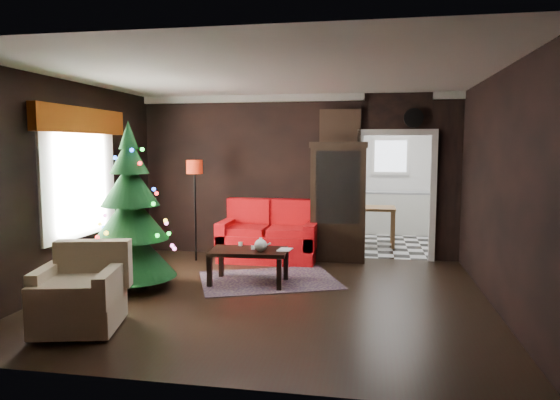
% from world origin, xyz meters
% --- Properties ---
extents(floor, '(5.50, 5.50, 0.00)m').
position_xyz_m(floor, '(0.00, 0.00, 0.00)').
color(floor, black).
rests_on(floor, ground).
extents(ceiling, '(5.50, 5.50, 0.00)m').
position_xyz_m(ceiling, '(0.00, 0.00, 2.80)').
color(ceiling, white).
rests_on(ceiling, ground).
extents(wall_back, '(5.50, 0.00, 5.50)m').
position_xyz_m(wall_back, '(0.00, 2.50, 1.40)').
color(wall_back, black).
rests_on(wall_back, ground).
extents(wall_front, '(5.50, 0.00, 5.50)m').
position_xyz_m(wall_front, '(0.00, -2.50, 1.40)').
color(wall_front, black).
rests_on(wall_front, ground).
extents(wall_left, '(0.00, 5.50, 5.50)m').
position_xyz_m(wall_left, '(-2.75, 0.00, 1.40)').
color(wall_left, black).
rests_on(wall_left, ground).
extents(wall_right, '(0.00, 5.50, 5.50)m').
position_xyz_m(wall_right, '(2.75, 0.00, 1.40)').
color(wall_right, black).
rests_on(wall_right, ground).
extents(doorway, '(1.10, 0.10, 2.10)m').
position_xyz_m(doorway, '(1.70, 2.50, 1.05)').
color(doorway, silver).
rests_on(doorway, ground).
extents(left_window, '(0.05, 1.60, 1.40)m').
position_xyz_m(left_window, '(-2.71, 0.20, 1.45)').
color(left_window, white).
rests_on(left_window, wall_left).
extents(valance, '(0.12, 2.10, 0.35)m').
position_xyz_m(valance, '(-2.63, 0.20, 2.27)').
color(valance, '#7D3309').
rests_on(valance, wall_left).
extents(kitchen_floor, '(3.00, 3.00, 0.00)m').
position_xyz_m(kitchen_floor, '(1.70, 4.00, 0.00)').
color(kitchen_floor, silver).
rests_on(kitchen_floor, ground).
extents(kitchen_window, '(0.70, 0.06, 0.70)m').
position_xyz_m(kitchen_window, '(1.70, 5.45, 1.70)').
color(kitchen_window, white).
rests_on(kitchen_window, ground).
extents(rug, '(2.29, 2.01, 0.01)m').
position_xyz_m(rug, '(-0.14, 0.76, 0.01)').
color(rug, '#62505D').
rests_on(rug, ground).
extents(loveseat, '(1.70, 0.90, 1.00)m').
position_xyz_m(loveseat, '(-0.40, 2.05, 0.50)').
color(loveseat, '#970710').
rests_on(loveseat, ground).
extents(curio_cabinet, '(0.90, 0.45, 1.90)m').
position_xyz_m(curio_cabinet, '(0.75, 2.27, 0.95)').
color(curio_cabinet, black).
rests_on(curio_cabinet, ground).
extents(floor_lamp, '(0.33, 0.33, 1.73)m').
position_xyz_m(floor_lamp, '(-1.60, 1.80, 0.83)').
color(floor_lamp, black).
rests_on(floor_lamp, ground).
extents(christmas_tree, '(1.28, 1.28, 2.25)m').
position_xyz_m(christmas_tree, '(-1.86, 0.02, 1.05)').
color(christmas_tree, black).
rests_on(christmas_tree, ground).
extents(armchair, '(1.02, 1.02, 0.86)m').
position_xyz_m(armchair, '(-1.69, -1.52, 0.46)').
color(armchair, '#C1AF95').
rests_on(armchair, ground).
extents(coffee_table, '(1.10, 0.71, 0.47)m').
position_xyz_m(coffee_table, '(-0.38, 0.55, 0.25)').
color(coffee_table, black).
rests_on(coffee_table, rug).
extents(teapot, '(0.25, 0.25, 0.18)m').
position_xyz_m(teapot, '(-0.19, 0.45, 0.58)').
color(teapot, white).
rests_on(teapot, coffee_table).
extents(cup_a, '(0.08, 0.08, 0.05)m').
position_xyz_m(cup_a, '(-0.56, 0.79, 0.51)').
color(cup_a, silver).
rests_on(cup_a, coffee_table).
extents(cup_b, '(0.07, 0.07, 0.05)m').
position_xyz_m(cup_b, '(-0.32, 0.58, 0.51)').
color(cup_b, white).
rests_on(cup_b, coffee_table).
extents(book, '(0.18, 0.04, 0.24)m').
position_xyz_m(book, '(0.04, 0.59, 0.61)').
color(book, gray).
rests_on(book, coffee_table).
extents(wall_clock, '(0.32, 0.32, 0.06)m').
position_xyz_m(wall_clock, '(1.95, 2.45, 2.38)').
color(wall_clock, white).
rests_on(wall_clock, wall_back).
extents(painting, '(0.62, 0.05, 0.52)m').
position_xyz_m(painting, '(0.75, 2.46, 2.25)').
color(painting, tan).
rests_on(painting, wall_back).
extents(kitchen_counter, '(1.80, 0.60, 0.90)m').
position_xyz_m(kitchen_counter, '(1.70, 5.20, 0.45)').
color(kitchen_counter, silver).
rests_on(kitchen_counter, ground).
extents(kitchen_table, '(0.70, 0.70, 0.75)m').
position_xyz_m(kitchen_table, '(1.40, 3.70, 0.38)').
color(kitchen_table, brown).
rests_on(kitchen_table, ground).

